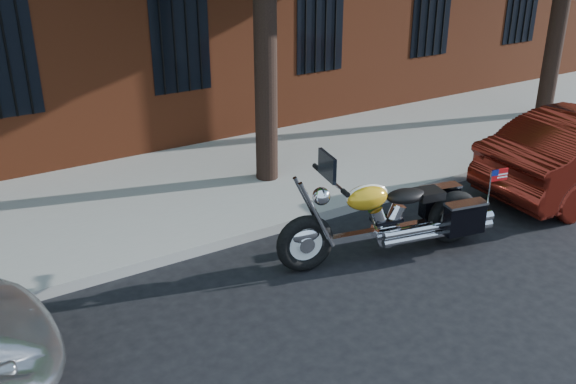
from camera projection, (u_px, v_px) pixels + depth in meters
ground at (347, 269)px, 8.25m from camera, size 120.00×120.00×0.00m
curb at (290, 223)px, 9.29m from camera, size 40.00×0.16×0.15m
sidewalk at (231, 180)px, 10.75m from camera, size 40.00×3.60×0.15m
motorcycle at (394, 219)px, 8.39m from camera, size 2.96×1.26×1.55m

